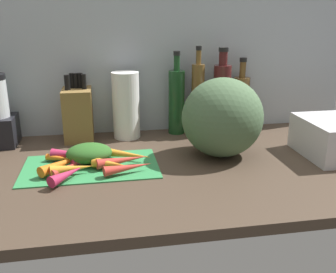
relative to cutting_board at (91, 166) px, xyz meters
The scene contains 22 objects.
ground_plane 21.11cm from the cutting_board, ahead, with size 170.00×80.00×3.00cm, color #47382B.
wall_back 52.10cm from the cutting_board, 60.68° to the left, with size 170.00×3.00×60.00cm, color #ADB7C1.
cutting_board is the anchor object (origin of this frame).
carrot_0 13.67cm from the cutting_board, 34.53° to the right, with size 3.09×3.09×14.84cm, color red.
carrot_1 8.45cm from the cutting_board, behind, with size 3.38×3.38×17.17cm, color orange.
carrot_2 8.16cm from the cutting_board, 148.99° to the right, with size 2.57×2.57×11.30cm, color red.
carrot_3 8.07cm from the cutting_board, 131.88° to the right, with size 3.31×3.31×12.47cm, color orange.
carrot_4 10.08cm from the cutting_board, 153.89° to the left, with size 2.12×2.12×11.16cm, color orange.
carrot_5 10.33cm from the cutting_board, ahead, with size 3.22×3.22×16.65cm, color red.
carrot_6 3.48cm from the cutting_board, 64.55° to the left, with size 3.06×3.06×15.43cm, color #B2264C.
carrot_7 12.41cm from the cutting_board, 15.12° to the left, with size 2.98×2.98×15.92cm, color orange.
carrot_8 11.85cm from the cutting_board, 122.51° to the right, with size 3.31×3.31×12.58cm, color #B2264C.
carrot_9 7.42cm from the cutting_board, 35.42° to the right, with size 3.32×3.32×10.82cm, color orange.
carrot_10 8.80cm from the cutting_board, 136.88° to the left, with size 3.59×3.59×12.82cm, color #B2264C.
carrot_greens_pile 4.35cm from the cutting_board, 98.18° to the left, with size 14.42×11.09×6.10cm, color #2D6023.
winter_squash 45.39cm from the cutting_board, ahead, with size 27.00×24.97×26.42cm, color #4C6B47.
knife_block 31.88cm from the cutting_board, 98.71° to the left, with size 10.52×16.16×24.93cm.
paper_towel_roll 33.68cm from the cutting_board, 64.74° to the left, with size 10.23×10.23×25.28cm, color white.
bottle_0 46.91cm from the cutting_board, 42.41° to the left, with size 6.35×6.35×32.35cm.
bottle_1 52.53cm from the cutting_board, 35.01° to the left, with size 5.05×5.05×34.25cm.
bottle_2 60.25cm from the cutting_board, 29.28° to the left, with size 6.84×6.84×33.64cm.
bottle_3 68.84cm from the cutting_board, 27.50° to the left, with size 6.46×6.46×29.23cm.
Camera 1 is at (-16.13, -110.92, 46.52)cm, focal length 40.42 mm.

